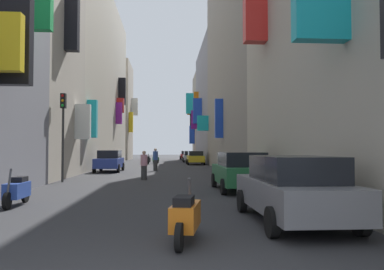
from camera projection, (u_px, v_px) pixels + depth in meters
name	position (u px, v px, depth m)	size (l,w,h in m)	color
ground_plane	(159.00, 168.00, 33.09)	(140.00, 140.00, 0.00)	#2D2D30
building_left_mid_a	(19.00, 29.00, 22.01)	(6.92, 7.77, 17.49)	#B2A899
building_left_mid_b	(83.00, 80.00, 38.65)	(6.83, 25.59, 17.58)	#BCB29E
building_left_far	(111.00, 112.00, 58.52)	(7.01, 8.48, 14.93)	#9E9384
building_right_mid_a	(257.00, 43.00, 30.49)	(7.17, 19.73, 20.61)	gray
building_right_mid_b	(224.00, 105.00, 48.31)	(7.25, 16.24, 14.73)	gray
building_right_mid_c	(213.00, 117.00, 60.07)	(7.38, 7.41, 13.35)	#9E9384
parked_car_blue	(109.00, 161.00, 27.80)	(1.87, 4.11, 1.57)	navy
parked_car_red	(187.00, 155.00, 56.65)	(1.97, 4.45, 1.33)	#B21E1E
parked_car_silver	(190.00, 156.00, 47.36)	(1.95, 4.43, 1.37)	#B7B7BC
parked_car_green	(240.00, 171.00, 15.25)	(1.97, 4.31, 1.55)	#236638
parked_car_yellow	(195.00, 157.00, 39.88)	(1.84, 4.04, 1.43)	gold
parked_car_grey	(293.00, 188.00, 8.64)	(1.93, 4.40, 1.53)	slate
scooter_blue	(17.00, 190.00, 11.20)	(0.45, 1.90, 1.13)	#2D4CAD
scooter_green	(156.00, 159.00, 43.64)	(0.81, 1.85, 1.13)	#287F3D
scooter_black	(148.00, 160.00, 40.82)	(0.46, 1.89, 1.13)	black
scooter_orange	(186.00, 216.00, 6.90)	(0.66, 1.92, 1.13)	orange
pedestrian_crossing	(155.00, 160.00, 28.50)	(0.53, 0.53, 1.72)	#373737
pedestrian_near_left	(144.00, 165.00, 20.37)	(0.53, 0.53, 1.58)	#373737
traffic_light_near_corner	(63.00, 122.00, 19.11)	(0.26, 0.34, 4.51)	#2D2D2D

